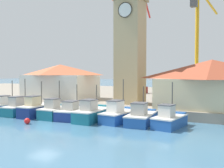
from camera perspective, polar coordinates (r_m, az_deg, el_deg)
The scene contains 18 objects.
ground_plane at distance 24.32m, azimuth -14.43°, elevation -9.19°, with size 300.00×300.00×0.00m, color teal.
quay_wharf at distance 49.16m, azimuth 7.84°, elevation -2.62°, with size 120.00×40.00×1.00m, color gray.
fishing_boat_far_left at distance 34.08m, azimuth -21.71°, elevation -4.63°, with size 2.75×4.77×3.92m.
fishing_boat_left_outer at distance 32.45m, azimuth -19.14°, elevation -4.99°, with size 2.32×5.14×4.16m.
fishing_boat_left_inner at distance 30.65m, azimuth -15.86°, elevation -5.23°, with size 2.08×5.11×3.89m.
fishing_boat_mid_left at distance 28.92m, azimuth -12.04°, elevation -5.79°, with size 2.22×4.20×4.02m.
fishing_boat_center at distance 28.34m, azimuth -8.25°, elevation -6.07°, with size 2.83×5.35×3.59m.
fishing_boat_mid_right at distance 26.76m, azimuth -4.13°, elevation -6.36°, with size 2.17×5.29×3.62m.
fishing_boat_right_inner at distance 26.15m, azimuth 1.66°, elevation -6.65°, with size 2.50×5.21×4.23m.
fishing_boat_right_outer at distance 25.16m, azimuth 6.42°, elevation -7.11°, with size 2.52×5.21×3.56m.
fishing_boat_far_right at distance 24.13m, azimuth 12.42°, elevation -7.56°, with size 2.50×4.38×4.03m.
clock_tower at distance 33.38m, azimuth 4.00°, elevation 10.49°, with size 3.66×3.66×17.77m.
warehouse_left at distance 40.66m, azimuth -11.21°, elevation 0.67°, with size 10.79×6.72×5.11m.
warehouse_right at distance 30.07m, azimuth 20.89°, elevation 0.08°, with size 11.63×6.78×5.29m.
port_crane_near at distance 43.41m, azimuth 18.12°, elevation 6.09°, with size 3.29×10.09×17.22m.
port_crane_far at distance 49.58m, azimuth 6.44°, elevation 6.46°, with size 2.09×9.50×19.84m.
mooring_buoy at distance 26.41m, azimuth -17.98°, elevation -7.67°, with size 0.57×0.57×0.57m, color red.
dock_worker_near_tower at distance 28.56m, azimuth 10.66°, elevation -3.66°, with size 0.34×0.22×1.62m.
Camera 1 is at (15.64, -17.97, 4.92)m, focal length 42.00 mm.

